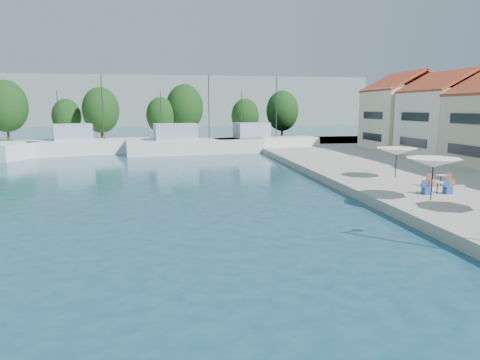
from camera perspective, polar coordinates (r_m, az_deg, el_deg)
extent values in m
cube|color=#ABA59A|center=(67.52, -11.17, 4.80)|extent=(90.00, 16.00, 0.60)
cube|color=gray|center=(162.15, -17.93, 9.93)|extent=(180.00, 40.00, 16.00)
cube|color=gray|center=(185.87, 5.28, 9.62)|extent=(140.00, 40.00, 12.00)
cube|color=white|center=(51.47, 26.06, 6.82)|extent=(8.00, 8.50, 7.00)
pyramid|color=#B44028|center=(51.58, 26.50, 12.70)|extent=(8.40, 8.80, 1.80)
cube|color=beige|center=(59.08, 21.07, 7.63)|extent=(8.60, 8.50, 7.50)
pyramid|color=#B44028|center=(59.21, 21.40, 12.99)|extent=(9.00, 8.80, 1.80)
cube|color=silver|center=(57.02, -19.06, 4.01)|extent=(15.28, 7.97, 2.20)
cube|color=#98ABBD|center=(56.66, -21.42, 5.98)|extent=(5.11, 4.12, 2.00)
cylinder|color=#2D2D2D|center=(56.99, -17.85, 9.22)|extent=(0.12, 0.12, 8.00)
cylinder|color=#2D2D2D|center=(56.50, -23.05, 7.90)|extent=(0.10, 0.10, 6.00)
cube|color=silver|center=(54.76, -5.87, 4.28)|extent=(17.67, 6.85, 2.20)
cube|color=#98ABBD|center=(54.17, -8.60, 6.39)|extent=(5.60, 4.13, 2.00)
cylinder|color=#2D2D2D|center=(54.89, -4.17, 9.65)|extent=(0.12, 0.12, 8.00)
cylinder|color=#2D2D2D|center=(53.88, -10.48, 8.45)|extent=(0.10, 0.10, 6.00)
cube|color=silver|center=(57.61, 3.51, 4.57)|extent=(14.70, 6.46, 2.20)
cube|color=#98ABBD|center=(56.63, 1.55, 6.63)|extent=(4.75, 3.64, 2.00)
cylinder|color=#2D2D2D|center=(57.98, 4.87, 9.63)|extent=(0.12, 0.12, 8.00)
cylinder|color=#2D2D2D|center=(56.05, 0.19, 8.65)|extent=(0.10, 0.10, 6.00)
cylinder|color=#3F2B19|center=(74.78, -28.56, 6.10)|extent=(0.36, 0.36, 4.15)
ellipsoid|color=#143510|center=(74.72, -28.77, 8.63)|extent=(6.31, 6.31, 7.89)
cylinder|color=#3F2B19|center=(74.11, -22.01, 6.07)|extent=(0.36, 0.36, 2.93)
ellipsoid|color=#143510|center=(74.03, -22.12, 7.88)|extent=(4.46, 4.46, 5.57)
cylinder|color=#3F2B19|center=(70.35, -17.95, 6.46)|extent=(0.36, 0.36, 3.69)
ellipsoid|color=#143510|center=(70.28, -18.08, 8.86)|extent=(5.61, 5.61, 7.01)
cylinder|color=#3F2B19|center=(70.50, -10.45, 6.50)|extent=(0.36, 0.36, 3.04)
ellipsoid|color=#143510|center=(70.42, -10.51, 8.48)|extent=(4.63, 4.63, 5.78)
cylinder|color=#3F2B19|center=(71.63, -7.33, 7.01)|extent=(0.36, 0.36, 3.99)
ellipsoid|color=#143510|center=(71.56, -7.38, 9.56)|extent=(6.06, 6.06, 7.57)
cylinder|color=#3F2B19|center=(69.56, 0.68, 6.58)|extent=(0.36, 0.36, 2.94)
ellipsoid|color=#143510|center=(69.48, 0.69, 8.52)|extent=(4.48, 4.48, 5.59)
cylinder|color=#3F2B19|center=(73.54, 5.63, 6.94)|extent=(0.36, 0.36, 3.57)
ellipsoid|color=#143510|center=(73.47, 5.66, 9.16)|extent=(5.42, 5.42, 6.78)
cylinder|color=black|center=(26.19, 24.24, 0.11)|extent=(0.06, 0.06, 2.37)
cone|color=white|center=(26.06, 24.38, 2.13)|extent=(3.04, 3.04, 0.50)
cylinder|color=black|center=(33.49, 20.07, 2.14)|extent=(0.06, 0.06, 2.22)
cone|color=#FBEBC3|center=(33.40, 20.16, 3.61)|extent=(2.99, 2.99, 0.50)
cylinder|color=black|center=(28.21, 24.80, -0.98)|extent=(0.06, 0.06, 0.74)
cylinder|color=#C2B88E|center=(28.15, 24.86, -0.24)|extent=(0.70, 0.70, 0.04)
cube|color=#23498E|center=(28.63, 25.95, -1.21)|extent=(0.42, 0.42, 0.46)
cube|color=#23498E|center=(27.86, 23.59, -1.32)|extent=(0.42, 0.42, 0.46)
cylinder|color=black|center=(31.15, 25.19, -0.09)|extent=(0.06, 0.06, 0.74)
cylinder|color=#C2B88E|center=(31.09, 25.24, 0.58)|extent=(0.70, 0.70, 0.04)
cube|color=brown|center=(31.56, 26.23, -0.31)|extent=(0.42, 0.42, 0.46)
cube|color=brown|center=(30.78, 24.09, -0.38)|extent=(0.42, 0.42, 0.46)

